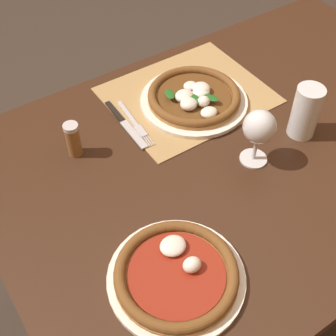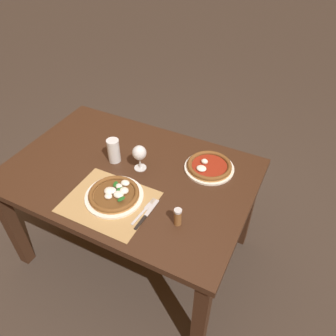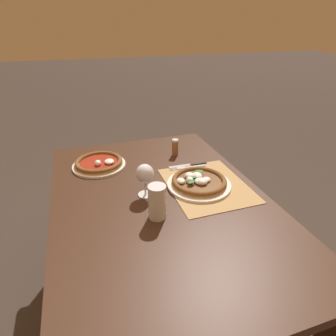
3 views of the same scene
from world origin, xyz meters
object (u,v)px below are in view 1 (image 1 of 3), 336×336
Objects in this scene: wine_glass at (259,129)px; fork at (135,123)px; pizza_far at (176,274)px; pint_glass at (305,113)px; pizza_near at (194,97)px; pepper_shaker at (73,139)px; knife at (125,124)px.

wine_glass reaches higher than fork.
pizza_far is 0.55m from pint_glass.
pizza_near is 3.14× the size of pepper_shaker.
knife is (0.38, -0.28, -0.06)m from pint_glass.
knife is (0.21, -0.29, -0.10)m from wine_glass.
knife is at bearing -25.72° from fork.
pizza_far reaches higher than fork.
wine_glass is 0.72× the size of knife.
pint_glass reaches higher than pizza_far.
pizza_far is (0.36, 0.43, -0.00)m from pizza_near.
pepper_shaker reaches higher than pizza_near.
wine_glass is at bearing 89.38° from pizza_near.
wine_glass is (0.00, 0.26, 0.08)m from pizza_near.
fork is (0.35, -0.27, -0.06)m from pint_glass.
pepper_shaker is (0.01, -0.44, 0.03)m from pizza_far.
pint_glass is 0.47m from knife.
wine_glass is 0.46m from pepper_shaker.
wine_glass is 1.60× the size of pepper_shaker.
pizza_far is at bearing 72.13° from knife.
pizza_near is at bearing -129.65° from pizza_far.
pizza_near is 1.52× the size of fork.
wine_glass is at bearing 2.18° from pint_glass.
pint_glass reaches higher than knife.
pint_glass is (-0.17, -0.01, -0.04)m from wine_glass.
pint_glass is 0.60m from pepper_shaker.
knife is at bearing -107.87° from pizza_far.
pizza_near is at bearing -56.65° from pint_glass.
pizza_far reaches higher than knife.
pepper_shaker is at bearing -88.65° from pizza_far.
pint_glass is at bearing -177.82° from wine_glass.
knife is (0.02, -0.01, 0.00)m from fork.
pizza_far is 1.83× the size of wine_glass.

